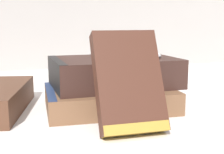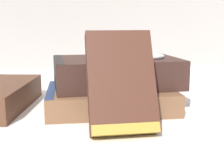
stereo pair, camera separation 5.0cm
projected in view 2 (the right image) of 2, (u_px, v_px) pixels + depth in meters
The scene contains 6 objects.
ground_plane at pixel (128, 115), 0.46m from camera, with size 3.00×3.00×0.00m, color silver.
book_flat_bottom at pixel (107, 98), 0.49m from camera, with size 0.20×0.14×0.03m.
book_flat_top at pixel (113, 72), 0.50m from camera, with size 0.20×0.14×0.05m.
book_leaning_front at pixel (121, 86), 0.38m from camera, with size 0.08×0.07×0.12m.
pocket_watch at pixel (149, 56), 0.50m from camera, with size 0.05×0.05×0.01m.
reading_glasses at pixel (86, 89), 0.62m from camera, with size 0.11×0.05×0.00m.
Camera 2 is at (-0.09, -0.43, 0.14)m, focal length 50.00 mm.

